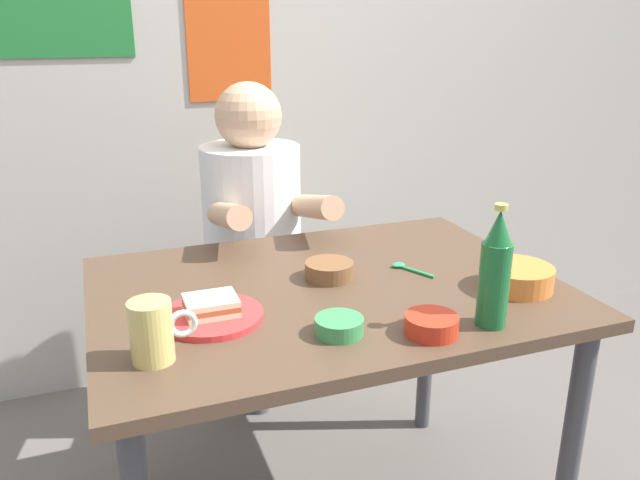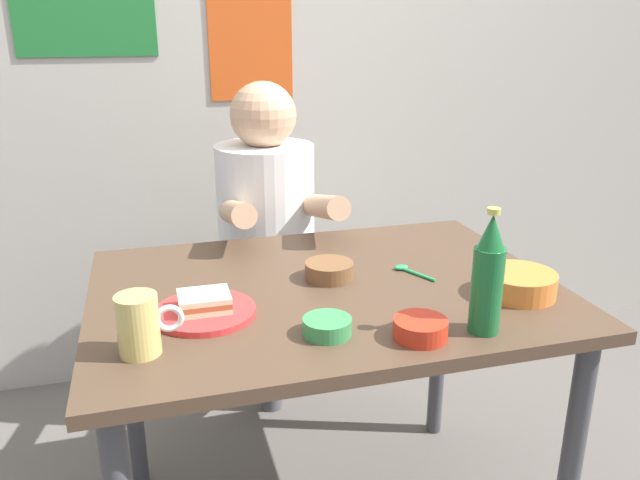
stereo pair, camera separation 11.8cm
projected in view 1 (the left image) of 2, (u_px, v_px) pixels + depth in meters
wall_back at (223, 34)px, 2.26m from camera, size 4.40×0.09×2.60m
dining_table at (327, 321)px, 1.54m from camera, size 1.10×0.80×0.74m
stool at (256, 323)px, 2.19m from camera, size 0.34×0.34×0.45m
person_seated at (253, 209)px, 2.04m from camera, size 0.33×0.56×0.72m
plate_orange at (212, 316)px, 1.34m from camera, size 0.22×0.22×0.01m
sandwich at (211, 305)px, 1.33m from camera, size 0.11×0.09×0.04m
beer_mug at (153, 331)px, 1.16m from camera, size 0.13×0.08×0.12m
beer_bottle at (495, 272)px, 1.28m from camera, size 0.06×0.06×0.26m
sauce_bowl_chili at (431, 324)px, 1.27m from camera, size 0.11×0.11×0.04m
soup_bowl_orange at (517, 276)px, 1.49m from camera, size 0.17×0.17×0.05m
dip_bowl_green at (339, 325)px, 1.27m from camera, size 0.10×0.10×0.03m
condiment_bowl_brown at (329, 269)px, 1.55m from camera, size 0.12×0.12×0.04m
spoon at (405, 267)px, 1.61m from camera, size 0.07×0.11×0.01m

